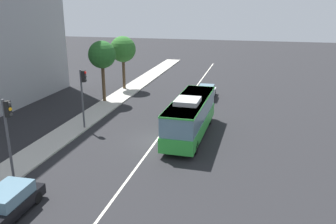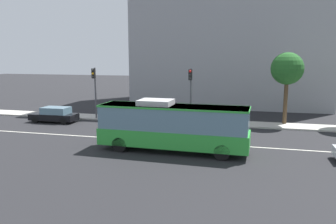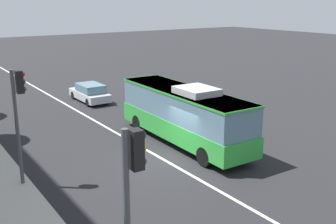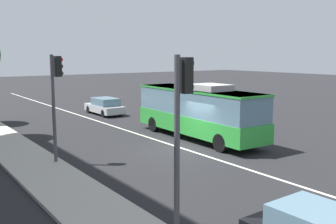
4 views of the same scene
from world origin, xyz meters
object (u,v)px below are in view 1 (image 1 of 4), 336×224
at_px(sedan_black, 6,203).
at_px(street_tree_kerbside_centre, 102,55).
at_px(sedan_silver, 206,92).
at_px(transit_bus, 190,115).
at_px(traffic_light_near_corner, 8,126).
at_px(street_tree_kerbside_left, 123,50).
at_px(traffic_light_mid_block, 83,89).

height_order(sedan_black, street_tree_kerbside_centre, street_tree_kerbside_centre).
distance_m(sedan_black, street_tree_kerbside_centre, 22.27).
height_order(sedan_silver, street_tree_kerbside_centre, street_tree_kerbside_centre).
height_order(transit_bus, sedan_black, transit_bus).
xyz_separation_m(traffic_light_near_corner, street_tree_kerbside_left, (24.14, 1.97, 1.44)).
bearing_deg(sedan_silver, traffic_light_near_corner, 158.83).
height_order(transit_bus, street_tree_kerbside_left, street_tree_kerbside_left).
bearing_deg(transit_bus, street_tree_kerbside_centre, 55.58).
relative_size(transit_bus, street_tree_kerbside_left, 1.52).
bearing_deg(street_tree_kerbside_left, sedan_black, -171.82).
relative_size(sedan_black, street_tree_kerbside_left, 0.68).
height_order(traffic_light_mid_block, street_tree_kerbside_centre, street_tree_kerbside_centre).
xyz_separation_m(traffic_light_mid_block, street_tree_kerbside_left, (14.54, 1.92, 1.44)).
distance_m(transit_bus, sedan_silver, 12.29).
xyz_separation_m(transit_bus, traffic_light_near_corner, (-10.11, 9.02, 1.75)).
bearing_deg(street_tree_kerbside_left, traffic_light_mid_block, -172.49).
relative_size(traffic_light_mid_block, street_tree_kerbside_left, 0.78).
distance_m(sedan_silver, street_tree_kerbside_left, 11.59).
bearing_deg(sedan_silver, street_tree_kerbside_centre, 111.63).
distance_m(traffic_light_near_corner, street_tree_kerbside_left, 24.26).
bearing_deg(sedan_silver, street_tree_kerbside_left, 80.41).
distance_m(sedan_silver, traffic_light_mid_block, 15.69).
bearing_deg(street_tree_kerbside_left, traffic_light_near_corner, -175.35).
height_order(sedan_black, traffic_light_near_corner, traffic_light_near_corner).
bearing_deg(traffic_light_near_corner, street_tree_kerbside_centre, 97.38).
xyz_separation_m(sedan_silver, sedan_black, (-25.69, 6.67, 0.00)).
relative_size(transit_bus, sedan_black, 2.22).
height_order(sedan_silver, sedan_black, same).
bearing_deg(street_tree_kerbside_centre, street_tree_kerbside_left, -0.64).
relative_size(street_tree_kerbside_left, street_tree_kerbside_centre, 0.99).
relative_size(sedan_silver, street_tree_kerbside_centre, 0.67).
distance_m(transit_bus, traffic_light_near_corner, 13.66).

